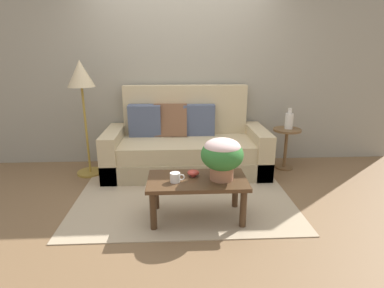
% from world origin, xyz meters
% --- Properties ---
extents(ground_plane, '(14.00, 14.00, 0.00)m').
position_xyz_m(ground_plane, '(0.00, 0.00, 0.00)').
color(ground_plane, brown).
extents(wall_back, '(6.40, 0.12, 2.96)m').
position_xyz_m(wall_back, '(0.00, 1.11, 1.48)').
color(wall_back, gray).
rests_on(wall_back, ground).
extents(area_rug, '(2.38, 1.99, 0.01)m').
position_xyz_m(area_rug, '(0.00, -0.06, 0.01)').
color(area_rug, tan).
rests_on(area_rug, ground).
extents(couch, '(2.14, 0.91, 1.14)m').
position_xyz_m(couch, '(0.04, 0.64, 0.34)').
color(couch, tan).
rests_on(couch, ground).
extents(coffee_table, '(0.95, 0.51, 0.42)m').
position_xyz_m(coffee_table, '(0.12, -0.65, 0.35)').
color(coffee_table, '#442D1B').
rests_on(coffee_table, ground).
extents(side_table, '(0.38, 0.38, 0.57)m').
position_xyz_m(side_table, '(1.44, 0.63, 0.40)').
color(side_table, brown).
rests_on(side_table, ground).
extents(floor_lamp, '(0.35, 0.35, 1.49)m').
position_xyz_m(floor_lamp, '(-1.25, 0.57, 1.19)').
color(floor_lamp, olive).
rests_on(floor_lamp, ground).
extents(potted_plant, '(0.40, 0.40, 0.40)m').
position_xyz_m(potted_plant, '(0.35, -0.67, 0.66)').
color(potted_plant, '#A36B4C').
rests_on(potted_plant, coffee_table).
extents(coffee_mug, '(0.14, 0.10, 0.09)m').
position_xyz_m(coffee_mug, '(-0.09, -0.71, 0.46)').
color(coffee_mug, white).
rests_on(coffee_mug, coffee_table).
extents(snack_bowl, '(0.12, 0.12, 0.06)m').
position_xyz_m(snack_bowl, '(0.09, -0.58, 0.45)').
color(snack_bowl, '#B2382D').
rests_on(snack_bowl, coffee_table).
extents(table_vase, '(0.11, 0.11, 0.28)m').
position_xyz_m(table_vase, '(1.46, 0.64, 0.69)').
color(table_vase, silver).
rests_on(table_vase, side_table).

